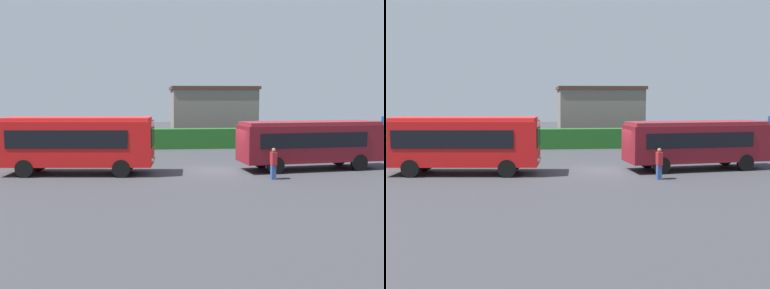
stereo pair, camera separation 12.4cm
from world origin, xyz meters
TOP-DOWN VIEW (x-y plane):
  - ground_plane at (0.00, 0.00)m, footprint 106.81×106.81m
  - bus_red at (-8.33, -0.41)m, footprint 8.88×3.24m
  - bus_maroon at (5.54, -0.09)m, footprint 8.99×3.48m
  - person_left at (2.40, -3.10)m, footprint 0.28×0.46m
  - hedge_row at (0.00, 11.64)m, footprint 65.41×1.33m
  - depot_building at (2.09, 17.81)m, footprint 8.41×6.49m

SIDE VIEW (x-z plane):
  - ground_plane at x=0.00m, z-range 0.00..0.00m
  - hedge_row at x=0.00m, z-range 0.00..1.72m
  - person_left at x=2.40m, z-range 0.04..1.74m
  - bus_maroon at x=5.54m, z-range 0.24..3.19m
  - bus_red at x=-8.33m, z-range 0.24..3.51m
  - depot_building at x=2.09m, z-range 0.01..5.48m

